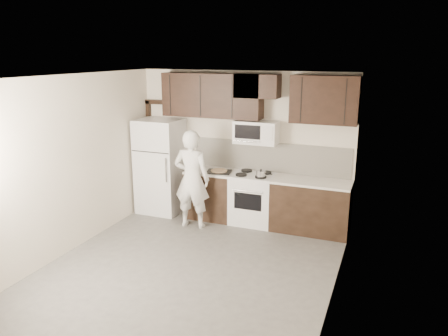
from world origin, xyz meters
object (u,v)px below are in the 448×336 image
Objects in this scene: stove at (253,198)px; refrigerator at (161,166)px; microwave at (256,132)px; person at (192,179)px.

stove is 0.52× the size of refrigerator.
microwave is at bearing 90.10° from stove.
person is at bearing -29.09° from refrigerator.
stove is 0.54× the size of person.
microwave reaches higher than stove.
person is (-0.95, -0.67, -0.78)m from microwave.
stove is at bearing -154.51° from person.
person is at bearing -144.81° from microwave.
person is (0.90, -0.50, -0.03)m from refrigerator.
person is at bearing -149.85° from stove.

